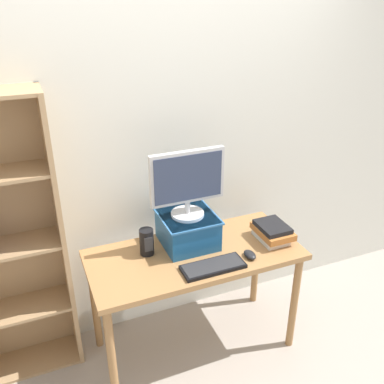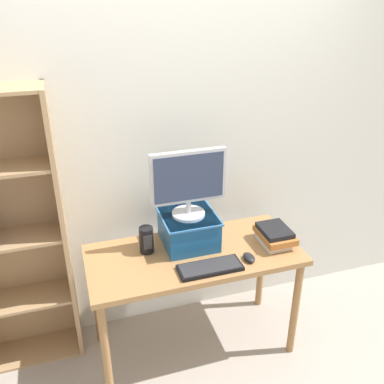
{
  "view_description": "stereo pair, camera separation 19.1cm",
  "coord_description": "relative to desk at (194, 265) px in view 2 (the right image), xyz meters",
  "views": [
    {
      "loc": [
        -0.86,
        -2.05,
        2.29
      ],
      "look_at": [
        0.0,
        0.05,
        1.17
      ],
      "focal_mm": 40.0,
      "sensor_mm": 36.0,
      "label": 1
    },
    {
      "loc": [
        -0.69,
        -2.12,
        2.29
      ],
      "look_at": [
        0.0,
        0.05,
        1.17
      ],
      "focal_mm": 40.0,
      "sensor_mm": 36.0,
      "label": 2
    }
  ],
  "objects": [
    {
      "name": "keyboard",
      "position": [
        0.04,
        -0.19,
        0.11
      ],
      "size": [
        0.38,
        0.15,
        0.02
      ],
      "color": "black",
      "rests_on": "desk"
    },
    {
      "name": "book_stack",
      "position": [
        0.52,
        -0.05,
        0.15
      ],
      "size": [
        0.19,
        0.27,
        0.11
      ],
      "color": "silver",
      "rests_on": "desk"
    },
    {
      "name": "back_wall",
      "position": [
        0.0,
        0.45,
        0.63
      ],
      "size": [
        7.0,
        0.08,
        2.6
      ],
      "color": "silver",
      "rests_on": "ground_plane"
    },
    {
      "name": "riser_box",
      "position": [
        0.0,
        0.12,
        0.2
      ],
      "size": [
        0.34,
        0.36,
        0.21
      ],
      "color": "#195189",
      "rests_on": "desk"
    },
    {
      "name": "computer_mouse",
      "position": [
        0.29,
        -0.17,
        0.11
      ],
      "size": [
        0.06,
        0.1,
        0.04
      ],
      "color": "black",
      "rests_on": "desk"
    },
    {
      "name": "ground_plane",
      "position": [
        0.0,
        0.0,
        -0.67
      ],
      "size": [
        12.0,
        12.0,
        0.0
      ],
      "primitive_type": "plane",
      "color": "#9E9389"
    },
    {
      "name": "desk",
      "position": [
        0.0,
        0.0,
        0.0
      ],
      "size": [
        1.33,
        0.6,
        0.77
      ],
      "color": "#9E7042",
      "rests_on": "ground_plane"
    },
    {
      "name": "bookshelf_unit",
      "position": [
        -1.07,
        0.29,
        0.24
      ],
      "size": [
        0.64,
        0.28,
        1.81
      ],
      "color": "tan",
      "rests_on": "ground_plane"
    },
    {
      "name": "desk_speaker",
      "position": [
        -0.28,
        0.1,
        0.18
      ],
      "size": [
        0.09,
        0.09,
        0.17
      ],
      "color": "black",
      "rests_on": "desk"
    },
    {
      "name": "computer_monitor",
      "position": [
        0.0,
        0.12,
        0.53
      ],
      "size": [
        0.47,
        0.21,
        0.43
      ],
      "color": "#B7B7BA",
      "rests_on": "riser_box"
    }
  ]
}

